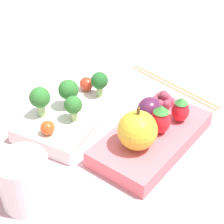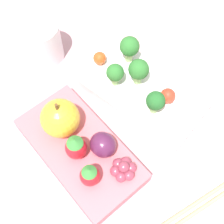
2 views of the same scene
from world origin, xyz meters
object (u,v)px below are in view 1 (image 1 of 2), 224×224
broccoli_floret_0 (73,106)px  grape_cluster (163,100)px  cherry_tomato_1 (86,84)px  bento_box_fruit (152,138)px  cherry_tomato_0 (48,128)px  bento_box_savoury (76,110)px  plum (149,108)px  broccoli_floret_2 (40,98)px  broccoli_floret_3 (100,81)px  strawberry_0 (181,110)px  strawberry_1 (160,119)px  drinking_cup (24,181)px  apple (137,130)px  chopsticks_pair (174,85)px  broccoli_floret_1 (69,91)px

broccoli_floret_0 → grape_cluster: bearing=-37.8°
broccoli_floret_0 → cherry_tomato_1: (0.08, 0.04, -0.02)m
bento_box_fruit → cherry_tomato_1: cherry_tomato_1 is taller
cherry_tomato_0 → grape_cluster: bearing=-31.3°
bento_box_savoury → plum: 0.13m
cherry_tomato_1 → grape_cluster: 0.14m
broccoli_floret_2 → broccoli_floret_3: (0.10, -0.04, -0.00)m
grape_cluster → strawberry_0: bearing=-117.1°
strawberry_0 → strawberry_1: strawberry_1 is taller
strawberry_1 → drinking_cup: 0.22m
cherry_tomato_1 → drinking_cup: (-0.22, -0.08, -0.00)m
cherry_tomato_1 → plum: size_ratio=0.63×
cherry_tomato_1 → apple: size_ratio=0.36×
drinking_cup → broccoli_floret_3: bearing=12.8°
chopsticks_pair → cherry_tomato_0: bearing=165.3°
bento_box_fruit → plum: plum is taller
broccoli_floret_1 → cherry_tomato_1: size_ratio=2.04×
plum → drinking_cup: bearing=166.8°
broccoli_floret_0 → strawberry_0: size_ratio=1.01×
bento_box_fruit → cherry_tomato_0: bearing=128.1°
broccoli_floret_0 → grape_cluster: (0.12, -0.09, -0.02)m
strawberry_0 → plum: size_ratio=1.09×
cherry_tomato_0 → chopsticks_pair: (0.27, -0.07, -0.04)m
broccoli_floret_2 → grape_cluster: (0.14, -0.14, -0.02)m
cherry_tomato_0 → cherry_tomato_1: 0.13m
broccoli_floret_2 → cherry_tomato_1: size_ratio=2.04×
apple → strawberry_0: 0.09m
broccoli_floret_2 → plum: bearing=-56.1°
plum → broccoli_floret_1: bearing=113.5°
cherry_tomato_0 → grape_cluster: 0.20m
drinking_cup → broccoli_floret_0: bearing=15.9°
broccoli_floret_3 → strawberry_1: bearing=-100.4°
grape_cluster → broccoli_floret_1: bearing=128.4°
broccoli_floret_3 → plum: 0.10m
broccoli_floret_2 → plum: size_ratio=1.28×
bento_box_savoury → strawberry_1: 0.16m
bento_box_savoury → chopsticks_pair: bearing=-25.6°
strawberry_1 → drinking_cup: size_ratio=0.66×
strawberry_1 → grape_cluster: 0.07m
broccoli_floret_0 → drinking_cup: bearing=-164.1°
cherry_tomato_1 → strawberry_1: bearing=-98.7°
plum → grape_cluster: 0.04m
strawberry_0 → strawberry_1: size_ratio=0.89×
apple → chopsticks_pair: bearing=13.8°
broccoli_floret_0 → drinking_cup: (-0.14, -0.04, -0.02)m
strawberry_1 → chopsticks_pair: bearing=20.8°
cherry_tomato_1 → grape_cluster: bearing=-73.2°
bento_box_savoury → grape_cluster: size_ratio=6.02×
broccoli_floret_2 → broccoli_floret_1: bearing=-26.4°
strawberry_0 → drinking_cup: (-0.24, 0.09, -0.01)m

